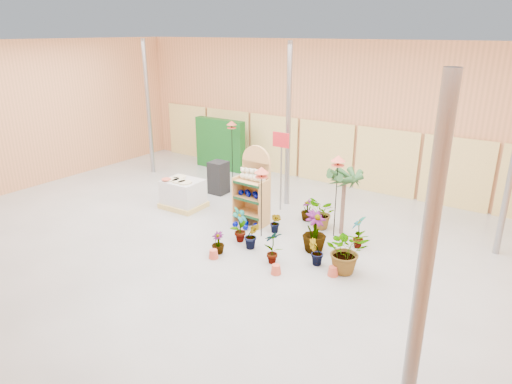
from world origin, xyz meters
TOP-DOWN VIEW (x-y plane):
  - room at (0.00, 0.91)m, footprint 15.20×12.10m
  - display_shelf at (-0.01, 1.88)m, footprint 0.87×0.57m
  - teddy_bears at (0.02, 1.79)m, footprint 0.76×0.21m
  - gazing_balls_shelf at (-0.01, 1.77)m, footprint 0.75×0.26m
  - gazing_balls_floor at (0.03, 1.43)m, footprint 0.63×0.39m
  - pallet_stack at (-2.26, 1.59)m, footprint 1.16×0.98m
  - charcoal_planters at (-2.18, 3.09)m, footprint 0.50×0.50m
  - trellis_stock at (-3.80, 5.20)m, footprint 2.00×0.30m
  - offer_sign at (0.10, 2.98)m, footprint 0.50×0.08m
  - bird_table_front at (0.64, 1.23)m, footprint 0.34×0.34m
  - bird_table_right at (2.08, 2.26)m, footprint 0.34×0.34m
  - bird_table_back at (-2.80, 4.59)m, footprint 0.34×0.34m
  - palm at (2.17, 2.50)m, footprint 0.70×0.70m
  - potted_plant_0 at (0.39, 0.70)m, footprint 0.32×0.46m
  - potted_plant_1 at (0.82, 0.58)m, footprint 0.45×0.45m
  - potted_plant_3 at (2.06, 1.26)m, footprint 0.63×0.63m
  - potted_plant_4 at (2.81, 2.00)m, footprint 0.38×0.48m
  - potted_plant_5 at (0.82, 1.61)m, footprint 0.31×0.26m
  - potted_plant_6 at (1.64, 2.48)m, footprint 1.01×0.99m
  - potted_plant_7 at (0.34, -0.06)m, footprint 0.29×0.29m
  - potted_plant_8 at (1.59, 0.26)m, footprint 0.45×0.49m
  - potted_plant_9 at (2.40, 0.69)m, footprint 0.41×0.43m
  - potted_plant_10 at (3.04, 0.79)m, footprint 1.16×1.13m
  - potted_plant_11 at (1.08, 2.75)m, footprint 0.46×0.46m

SIDE VIEW (x-z plane):
  - gazing_balls_floor at x=0.03m, z-range 0.00..0.15m
  - potted_plant_7 at x=0.34m, z-range 0.00..0.52m
  - potted_plant_5 at x=0.82m, z-range 0.00..0.53m
  - potted_plant_11 at x=1.08m, z-range 0.00..0.58m
  - potted_plant_9 at x=2.40m, z-range 0.00..0.60m
  - potted_plant_1 at x=0.82m, z-range 0.00..0.64m
  - potted_plant_8 at x=1.59m, z-range 0.00..0.77m
  - potted_plant_4 at x=2.81m, z-range 0.00..0.80m
  - pallet_stack at x=-2.26m, z-range -0.02..0.82m
  - potted_plant_6 at x=1.64m, z-range 0.00..0.84m
  - potted_plant_0 at x=0.39m, z-range 0.00..0.86m
  - potted_plant_3 at x=2.06m, z-range 0.00..0.96m
  - potted_plant_10 at x=3.04m, z-range 0.00..0.98m
  - charcoal_planters at x=-2.18m, z-range 0.00..1.00m
  - gazing_balls_shelf at x=-0.01m, z-range 0.73..0.87m
  - trellis_stock at x=-3.80m, z-range 0.00..1.80m
  - display_shelf at x=-0.01m, z-range -0.09..1.95m
  - teddy_bears at x=0.02m, z-range 1.12..1.46m
  - palm at x=2.17m, z-range 0.61..2.33m
  - offer_sign at x=0.10m, z-range 0.47..2.67m
  - bird_table_front at x=0.64m, z-range 0.75..2.52m
  - bird_table_back at x=-2.80m, z-range 0.83..2.78m
  - bird_table_right at x=2.08m, z-range 0.87..2.91m
  - room at x=0.00m, z-range -0.14..4.56m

